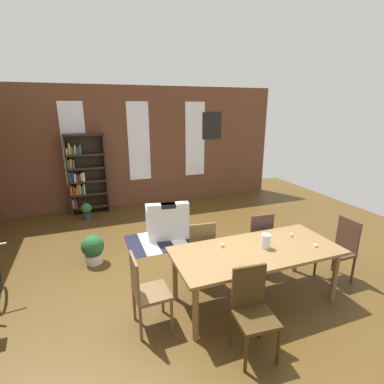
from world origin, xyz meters
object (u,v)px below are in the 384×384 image
(dining_table, at_px, (256,255))
(potted_plant_by_shelf, at_px, (93,248))
(dining_chair_near_left, at_px, (252,309))
(vase_on_table, at_px, (266,241))
(dining_chair_far_left, at_px, (200,248))
(armchair_white, at_px, (167,221))
(potted_plant_corner, at_px, (87,211))
(dining_chair_far_right, at_px, (258,238))
(bookshelf_tall, at_px, (85,174))
(dining_chair_head_right, at_px, (340,248))
(dining_chair_head_left, at_px, (145,290))

(dining_table, bearing_deg, potted_plant_by_shelf, 138.48)
(dining_chair_near_left, bearing_deg, vase_on_table, 48.86)
(dining_chair_far_left, height_order, armchair_white, dining_chair_far_left)
(potted_plant_by_shelf, height_order, potted_plant_corner, potted_plant_by_shelf)
(dining_table, xyz_separation_m, dining_chair_far_right, (0.49, 0.71, -0.17))
(dining_chair_far_right, relative_size, dining_chair_near_left, 1.00)
(bookshelf_tall, bearing_deg, vase_on_table, -63.73)
(dining_chair_far_right, bearing_deg, dining_chair_head_right, -35.69)
(bookshelf_tall, relative_size, potted_plant_corner, 4.99)
(dining_chair_head_right, distance_m, dining_chair_far_right, 1.21)
(potted_plant_corner, bearing_deg, potted_plant_by_shelf, -88.20)
(potted_plant_corner, bearing_deg, dining_table, -62.02)
(dining_chair_far_right, bearing_deg, dining_chair_head_left, -160.08)
(dining_table, bearing_deg, dining_chair_head_right, 0.02)
(vase_on_table, bearing_deg, dining_chair_head_right, 0.02)
(vase_on_table, height_order, bookshelf_tall, bookshelf_tall)
(dining_table, xyz_separation_m, dining_chair_head_right, (1.47, 0.00, -0.17))
(dining_chair_head_left, relative_size, bookshelf_tall, 0.49)
(dining_chair_head_right, bearing_deg, vase_on_table, -179.98)
(dining_chair_head_left, distance_m, armchair_white, 2.63)
(dining_chair_head_right, relative_size, dining_chair_near_left, 1.00)
(vase_on_table, height_order, dining_chair_far_left, dining_chair_far_left)
(dining_table, height_order, armchair_white, dining_table)
(dining_chair_far_left, distance_m, armchair_white, 1.76)
(armchair_white, relative_size, potted_plant_corner, 2.33)
(potted_plant_by_shelf, bearing_deg, dining_chair_head_right, -27.03)
(dining_chair_head_left, bearing_deg, vase_on_table, 0.09)
(dining_chair_head_left, height_order, dining_chair_far_right, same)
(potted_plant_corner, bearing_deg, dining_chair_far_left, -63.80)
(dining_table, distance_m, vase_on_table, 0.21)
(dining_chair_near_left, height_order, potted_plant_corner, dining_chair_near_left)
(dining_chair_head_right, distance_m, potted_plant_by_shelf, 3.90)
(bookshelf_tall, bearing_deg, potted_plant_by_shelf, -89.47)
(potted_plant_by_shelf, bearing_deg, dining_chair_head_left, -73.39)
(dining_table, xyz_separation_m, armchair_white, (-0.54, 2.45, -0.40))
(potted_plant_by_shelf, bearing_deg, bookshelf_tall, 90.53)
(vase_on_table, relative_size, dining_chair_far_right, 0.20)
(vase_on_table, xyz_separation_m, armchair_white, (-0.67, 2.45, -0.57))
(dining_chair_far_right, xyz_separation_m, dining_chair_near_left, (-0.97, -1.41, 0.00))
(dining_chair_far_right, bearing_deg, bookshelf_tall, 124.48)
(dining_chair_head_right, relative_size, potted_plant_corner, 2.46)
(dining_chair_far_left, bearing_deg, armchair_white, 91.17)
(dining_chair_near_left, relative_size, potted_plant_by_shelf, 1.93)
(vase_on_table, relative_size, dining_chair_near_left, 0.20)
(dining_chair_far_left, distance_m, potted_plant_corner, 3.56)
(potted_plant_by_shelf, distance_m, potted_plant_corner, 2.12)
(dining_chair_far_right, height_order, potted_plant_corner, dining_chair_far_right)
(vase_on_table, xyz_separation_m, potted_plant_corner, (-2.20, 3.89, -0.64))
(bookshelf_tall, relative_size, potted_plant_by_shelf, 3.91)
(dining_chair_far_left, xyz_separation_m, dining_chair_far_right, (0.99, -0.00, 0.00))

